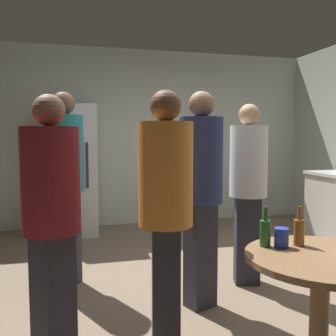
# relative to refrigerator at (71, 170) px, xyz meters

# --- Properties ---
(ground_plane) EXTENTS (5.20, 5.20, 0.10)m
(ground_plane) POSITION_rel_refrigerator_xyz_m (1.15, -2.20, -0.95)
(ground_plane) COLOR #7A6651
(wall_back) EXTENTS (5.32, 0.06, 2.70)m
(wall_back) POSITION_rel_refrigerator_xyz_m (1.15, 0.43, 0.45)
(wall_back) COLOR beige
(wall_back) RESTS_ON ground_plane
(refrigerator) EXTENTS (0.70, 0.68, 1.80)m
(refrigerator) POSITION_rel_refrigerator_xyz_m (0.00, 0.00, 0.00)
(refrigerator) COLOR silver
(refrigerator) RESTS_ON ground_plane
(foreground_table) EXTENTS (0.80, 0.80, 0.73)m
(foreground_table) POSITION_rel_refrigerator_xyz_m (1.32, -3.63, -0.27)
(foreground_table) COLOR olive
(foreground_table) RESTS_ON ground_plane
(beer_bottle_amber) EXTENTS (0.06, 0.06, 0.23)m
(beer_bottle_amber) POSITION_rel_refrigerator_xyz_m (1.31, -3.44, -0.08)
(beer_bottle_amber) COLOR #8C5919
(beer_bottle_amber) RESTS_ON foreground_table
(beer_bottle_green) EXTENTS (0.06, 0.06, 0.23)m
(beer_bottle_green) POSITION_rel_refrigerator_xyz_m (1.11, -3.41, -0.08)
(beer_bottle_green) COLOR #26662D
(beer_bottle_green) RESTS_ON foreground_table
(plastic_cup_blue) EXTENTS (0.08, 0.08, 0.11)m
(plastic_cup_blue) POSITION_rel_refrigerator_xyz_m (1.19, -3.44, -0.11)
(plastic_cup_blue) COLOR blue
(plastic_cup_blue) RESTS_ON foreground_table
(person_in_navy_shirt) EXTENTS (0.44, 0.44, 1.72)m
(person_in_navy_shirt) POSITION_rel_refrigerator_xyz_m (1.01, -2.56, 0.11)
(person_in_navy_shirt) COLOR #2D2D38
(person_in_navy_shirt) RESTS_ON ground_plane
(person_in_white_shirt) EXTENTS (0.42, 0.42, 1.66)m
(person_in_white_shirt) POSITION_rel_refrigerator_xyz_m (1.59, -2.22, 0.07)
(person_in_white_shirt) COLOR #2D2D38
(person_in_white_shirt) RESTS_ON ground_plane
(person_in_teal_shirt) EXTENTS (0.48, 0.48, 1.76)m
(person_in_teal_shirt) POSITION_rel_refrigerator_xyz_m (-0.04, -1.83, 0.14)
(person_in_teal_shirt) COLOR #2D2D38
(person_in_teal_shirt) RESTS_ON ground_plane
(person_in_maroon_shirt) EXTENTS (0.48, 0.48, 1.61)m
(person_in_maroon_shirt) POSITION_rel_refrigerator_xyz_m (-0.09, -3.02, 0.04)
(person_in_maroon_shirt) COLOR #2D2D38
(person_in_maroon_shirt) RESTS_ON ground_plane
(person_in_orange_shirt) EXTENTS (0.39, 0.39, 1.65)m
(person_in_orange_shirt) POSITION_rel_refrigerator_xyz_m (0.60, -3.08, 0.06)
(person_in_orange_shirt) COLOR #2D2D38
(person_in_orange_shirt) RESTS_ON ground_plane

